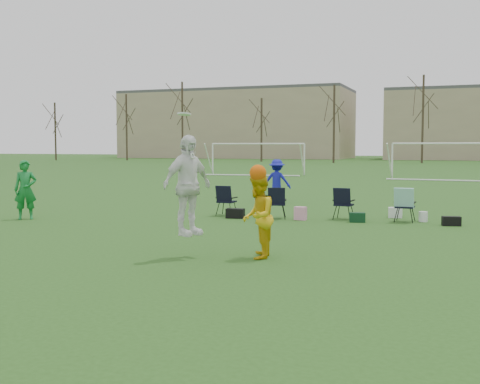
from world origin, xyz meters
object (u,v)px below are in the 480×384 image
at_px(fielder_blue, 277,181).
at_px(center_contest, 218,198).
at_px(fielder_green_near, 25,190).
at_px(goal_left, 258,150).
at_px(goal_mid, 448,151).

xyz_separation_m(fielder_blue, center_contest, (2.35, -11.88, 0.35)).
height_order(fielder_green_near, fielder_blue, fielder_green_near).
distance_m(center_contest, goal_left, 34.76).
bearing_deg(fielder_green_near, goal_left, 59.87).
xyz_separation_m(fielder_green_near, goal_mid, (11.61, 27.33, 1.02)).
bearing_deg(fielder_blue, goal_mid, -111.26).
bearing_deg(fielder_blue, goal_left, -73.41).
height_order(fielder_blue, goal_left, goal_left).
bearing_deg(goal_left, fielder_blue, -74.52).
distance_m(fielder_green_near, center_contest, 8.82).
relative_size(fielder_green_near, goal_mid, 0.24).
bearing_deg(fielder_blue, fielder_green_near, 51.28).
relative_size(fielder_green_near, goal_left, 0.24).
bearing_deg(center_contest, fielder_green_near, 154.02).
xyz_separation_m(goal_left, goal_mid, (14.00, -2.00, 0.00)).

